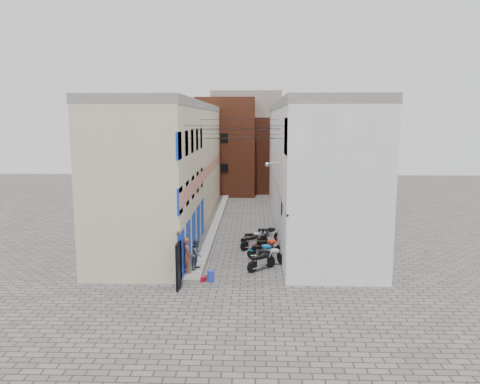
# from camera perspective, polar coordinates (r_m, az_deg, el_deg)

# --- Properties ---
(ground) EXTENTS (90.00, 90.00, 0.00)m
(ground) POSITION_cam_1_polar(r_m,az_deg,el_deg) (22.71, -0.85, -11.29)
(ground) COLOR #504E4C
(ground) RESTS_ON ground
(plinth) EXTENTS (0.90, 26.00, 0.25)m
(plinth) POSITION_cam_1_polar(r_m,az_deg,el_deg) (35.28, -3.20, -3.75)
(plinth) COLOR slate
(plinth) RESTS_ON ground
(building_left) EXTENTS (5.10, 27.00, 9.00)m
(building_left) POSITION_cam_1_polar(r_m,az_deg,el_deg) (34.92, -8.08, 3.31)
(building_left) COLOR beige
(building_left) RESTS_ON ground
(building_right) EXTENTS (5.94, 26.00, 9.00)m
(building_right) POSITION_cam_1_polar(r_m,az_deg,el_deg) (34.68, 8.43, 3.28)
(building_right) COLOR silver
(building_right) RESTS_ON ground
(building_far_brick_left) EXTENTS (6.00, 6.00, 10.00)m
(building_far_brick_left) POSITION_cam_1_polar(r_m,az_deg,el_deg) (49.47, -1.68, 5.59)
(building_far_brick_left) COLOR brown
(building_far_brick_left) RESTS_ON ground
(building_far_brick_right) EXTENTS (5.00, 6.00, 8.00)m
(building_far_brick_right) POSITION_cam_1_polar(r_m,az_deg,el_deg) (51.48, 4.05, 4.58)
(building_far_brick_right) COLOR brown
(building_far_brick_right) RESTS_ON ground
(building_far_concrete) EXTENTS (8.00, 5.00, 11.00)m
(building_far_concrete) POSITION_cam_1_polar(r_m,az_deg,el_deg) (55.35, 0.78, 6.46)
(building_far_concrete) COLOR slate
(building_far_concrete) RESTS_ON ground
(far_shopfront) EXTENTS (2.00, 0.30, 2.40)m
(far_shopfront) POSITION_cam_1_polar(r_m,az_deg,el_deg) (46.98, 0.57, 0.76)
(far_shopfront) COLOR black
(far_shopfront) RESTS_ON ground
(overhead_wires) EXTENTS (5.80, 13.02, 1.32)m
(overhead_wires) POSITION_cam_1_polar(r_m,az_deg,el_deg) (28.97, -0.18, 7.48)
(overhead_wires) COLOR black
(overhead_wires) RESTS_ON ground
(motorcycle_a) EXTENTS (1.81, 1.70, 1.09)m
(motorcycle_a) POSITION_cam_1_polar(r_m,az_deg,el_deg) (24.72, 2.63, -8.26)
(motorcycle_a) COLOR black
(motorcycle_a) RESTS_ON ground
(motorcycle_b) EXTENTS (2.02, 0.83, 1.14)m
(motorcycle_b) POSITION_cam_1_polar(r_m,az_deg,el_deg) (25.54, 3.78, -7.66)
(motorcycle_b) COLOR #A09FA4
(motorcycle_b) RESTS_ON ground
(motorcycle_c) EXTENTS (1.87, 0.72, 1.06)m
(motorcycle_c) POSITION_cam_1_polar(r_m,az_deg,el_deg) (26.59, 2.83, -7.07)
(motorcycle_c) COLOR #0B5EAE
(motorcycle_c) RESTS_ON ground
(motorcycle_d) EXTENTS (2.01, 0.78, 1.14)m
(motorcycle_d) POSITION_cam_1_polar(r_m,az_deg,el_deg) (27.43, 3.47, -6.49)
(motorcycle_d) COLOR red
(motorcycle_d) RESTS_ON ground
(motorcycle_e) EXTENTS (1.75, 1.64, 1.06)m
(motorcycle_e) POSITION_cam_1_polar(r_m,az_deg,el_deg) (28.58, 1.51, -5.93)
(motorcycle_e) COLOR black
(motorcycle_e) RESTS_ON ground
(motorcycle_f) EXTENTS (1.78, 0.72, 1.00)m
(motorcycle_f) POSITION_cam_1_polar(r_m,az_deg,el_deg) (29.54, 1.76, -5.49)
(motorcycle_f) COLOR #A6A7AB
(motorcycle_f) RESTS_ON ground
(motorcycle_g) EXTENTS (1.95, 0.74, 1.11)m
(motorcycle_g) POSITION_cam_1_polar(r_m,az_deg,el_deg) (30.47, 3.46, -4.95)
(motorcycle_g) COLOR black
(motorcycle_g) RESTS_ON ground
(person_a) EXTENTS (0.71, 0.79, 1.82)m
(person_a) POSITION_cam_1_polar(r_m,az_deg,el_deg) (23.51, -6.52, -7.66)
(person_a) COLOR brown
(person_a) RESTS_ON plinth
(person_b) EXTENTS (0.81, 0.91, 1.57)m
(person_b) POSITION_cam_1_polar(r_m,az_deg,el_deg) (24.11, -5.26, -7.53)
(person_b) COLOR #3A4357
(person_b) RESTS_ON plinth
(water_jug_near) EXTENTS (0.44, 0.44, 0.55)m
(water_jug_near) POSITION_cam_1_polar(r_m,az_deg,el_deg) (23.16, -3.60, -10.18)
(water_jug_near) COLOR #253ABB
(water_jug_near) RESTS_ON ground
(water_jug_far) EXTENTS (0.32, 0.32, 0.45)m
(water_jug_far) POSITION_cam_1_polar(r_m,az_deg,el_deg) (23.18, -3.52, -10.28)
(water_jug_far) COLOR blue
(water_jug_far) RESTS_ON ground
(red_crate) EXTENTS (0.43, 0.37, 0.23)m
(red_crate) POSITION_cam_1_polar(r_m,az_deg,el_deg) (23.26, -4.67, -10.52)
(red_crate) COLOR #B30C1B
(red_crate) RESTS_ON ground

